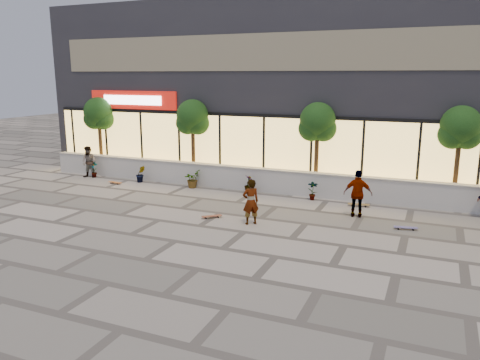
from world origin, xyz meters
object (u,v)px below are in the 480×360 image
at_px(tree_midwest, 193,119).
at_px(skater_center, 251,202).
at_px(skateboard_right_near, 359,204).
at_px(tree_west, 99,115).
at_px(skater_left, 89,162).
at_px(skateboard_left, 115,182).
at_px(skater_right_near, 358,194).
at_px(tree_mideast, 318,124).
at_px(tree_east, 460,130).
at_px(skateboard_right_far, 406,227).
at_px(skateboard_center, 212,216).

relative_size(tree_midwest, skater_center, 2.46).
bearing_deg(tree_midwest, skater_center, -45.98).
distance_m(skater_center, skateboard_right_near, 4.87).
xyz_separation_m(tree_west, skater_left, (0.37, -1.40, -2.19)).
height_order(tree_midwest, skateboard_left, tree_midwest).
height_order(skater_left, skater_right_near, skater_right_near).
bearing_deg(tree_mideast, skater_right_near, -52.20).
distance_m(tree_west, skater_center, 11.94).
bearing_deg(skater_center, tree_east, 178.28).
bearing_deg(skater_left, tree_midwest, 8.79).
bearing_deg(skateboard_right_near, skater_right_near, -93.33).
bearing_deg(tree_west, skateboard_right_near, -6.29).
xyz_separation_m(skater_center, skater_left, (-10.16, 3.80, -0.00)).
distance_m(tree_east, skateboard_right_far, 4.98).
distance_m(tree_mideast, skateboard_right_near, 3.89).
bearing_deg(tree_east, tree_mideast, 180.00).
bearing_deg(skateboard_right_near, tree_east, 14.77).
relative_size(tree_west, skateboard_center, 5.80).
bearing_deg(skateboard_center, skateboard_left, 114.46).
height_order(tree_west, skateboard_left, tree_west).
bearing_deg(tree_midwest, tree_east, 0.00).
height_order(skater_right_near, skateboard_left, skater_right_near).
height_order(skater_left, skateboard_right_near, skater_left).
xyz_separation_m(tree_midwest, skater_left, (-5.13, -1.40, -2.19)).
bearing_deg(skateboard_right_far, skateboard_right_near, 118.56).
bearing_deg(skateboard_left, tree_east, 14.12).
xyz_separation_m(skater_center, skater_right_near, (3.23, 2.29, 0.07)).
height_order(skateboard_left, skateboard_right_far, skateboard_right_far).
xyz_separation_m(skateboard_center, skateboard_left, (-6.60, 3.08, -0.00)).
height_order(skater_right_near, skateboard_right_near, skater_right_near).
bearing_deg(skateboard_left, tree_midwest, 39.20).
distance_m(skater_center, skater_right_near, 3.96).
bearing_deg(tree_east, skateboard_right_near, -156.09).
xyz_separation_m(tree_midwest, skateboard_right_near, (8.12, -1.50, -2.90)).
relative_size(tree_midwest, tree_mideast, 1.00).
distance_m(skater_center, skateboard_center, 1.71).
xyz_separation_m(tree_west, tree_mideast, (11.50, 0.00, 0.00)).
distance_m(skater_left, skateboard_right_far, 15.33).
bearing_deg(skater_right_near, tree_mideast, -58.70).
bearing_deg(skateboard_right_far, skater_center, -175.10).
relative_size(tree_east, skater_center, 2.46).
distance_m(tree_midwest, skateboard_right_far, 11.07).
height_order(skateboard_center, skateboard_right_near, skateboard_right_near).
bearing_deg(skateboard_right_near, skateboard_left, 173.51).
relative_size(tree_midwest, skateboard_right_far, 5.03).
xyz_separation_m(tree_west, skateboard_right_far, (15.50, -3.75, -2.91)).
height_order(tree_west, skateboard_right_far, tree_west).
xyz_separation_m(tree_midwest, skateboard_left, (-3.12, -2.02, -2.91)).
relative_size(skater_right_near, skateboard_right_near, 2.03).
height_order(skater_center, skateboard_right_near, skater_center).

